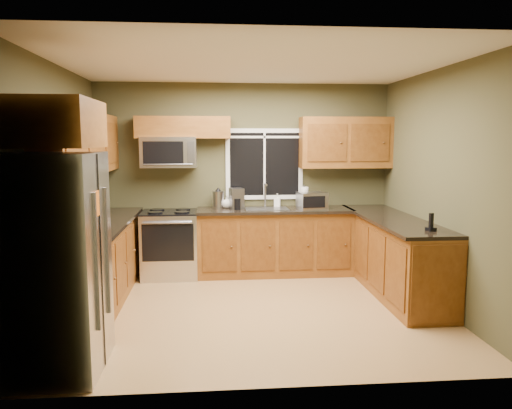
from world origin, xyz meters
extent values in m
plane|color=#A57B48|center=(0.00, 0.00, 0.00)|extent=(4.20, 4.20, 0.00)
plane|color=white|center=(0.00, 0.00, 2.70)|extent=(4.20, 4.20, 0.00)
plane|color=#434127|center=(0.00, 1.80, 1.35)|extent=(4.20, 0.00, 4.20)
plane|color=#434127|center=(0.00, -1.80, 1.35)|extent=(4.20, 0.00, 4.20)
plane|color=#434127|center=(-2.10, 0.00, 1.35)|extent=(0.00, 3.60, 3.60)
plane|color=#434127|center=(2.10, 0.00, 1.35)|extent=(0.00, 3.60, 3.60)
cube|color=white|center=(0.30, 1.79, 1.55)|extent=(1.12, 0.03, 1.02)
cube|color=black|center=(0.30, 1.78, 1.55)|extent=(1.00, 0.01, 0.90)
cube|color=white|center=(0.30, 1.77, 1.55)|extent=(0.03, 0.01, 0.90)
cube|color=white|center=(0.30, 1.77, 1.94)|extent=(1.00, 0.01, 0.03)
cube|color=brown|center=(-1.80, 0.48, 0.45)|extent=(0.60, 2.65, 0.90)
cube|color=black|center=(-1.78, 0.48, 0.92)|extent=(0.65, 2.65, 0.04)
cube|color=brown|center=(0.42, 1.50, 0.45)|extent=(2.17, 0.60, 0.90)
cube|color=black|center=(0.42, 1.48, 0.92)|extent=(2.17, 0.65, 0.04)
cube|color=brown|center=(1.80, 0.55, 0.45)|extent=(0.60, 2.50, 0.90)
cube|color=#603411|center=(1.80, -0.71, 0.45)|extent=(0.56, 0.02, 0.82)
cube|color=black|center=(1.78, 0.55, 0.92)|extent=(0.65, 2.50, 0.04)
cube|color=brown|center=(-1.94, 0.48, 1.86)|extent=(0.33, 2.65, 0.72)
cube|color=brown|center=(-0.85, 1.64, 2.07)|extent=(1.30, 0.33, 0.30)
cube|color=brown|center=(1.45, 1.64, 1.86)|extent=(1.30, 0.33, 0.72)
cube|color=brown|center=(-1.74, -1.30, 2.03)|extent=(0.72, 0.90, 0.38)
cube|color=#B7B7BC|center=(-1.74, -1.30, 0.90)|extent=(0.72, 0.90, 1.80)
cube|color=slate|center=(-1.37, -1.50, 0.95)|extent=(0.03, 0.04, 1.10)
cube|color=slate|center=(-1.37, -1.10, 0.95)|extent=(0.03, 0.04, 1.10)
cube|color=black|center=(-1.38, -1.30, 0.90)|extent=(0.01, 0.02, 1.78)
cube|color=orange|center=(-1.37, -1.40, 1.40)|extent=(0.01, 0.14, 0.20)
cube|color=#B7B7BC|center=(-1.05, 1.48, 0.45)|extent=(0.76, 0.65, 0.90)
cube|color=black|center=(-1.05, 1.48, 0.91)|extent=(0.76, 0.64, 0.03)
cube|color=black|center=(-1.05, 1.15, 0.55)|extent=(0.68, 0.02, 0.50)
cylinder|color=slate|center=(-1.05, 1.12, 0.82)|extent=(0.64, 0.04, 0.04)
cylinder|color=black|center=(-1.23, 1.33, 0.93)|extent=(0.20, 0.20, 0.01)
cylinder|color=black|center=(-0.87, 1.33, 0.93)|extent=(0.20, 0.20, 0.01)
cylinder|color=black|center=(-1.23, 1.61, 0.93)|extent=(0.20, 0.20, 0.01)
cylinder|color=black|center=(-0.87, 1.61, 0.93)|extent=(0.20, 0.20, 0.01)
cube|color=#B7B7BC|center=(-1.05, 1.61, 1.73)|extent=(0.76, 0.38, 0.42)
cube|color=black|center=(-1.11, 1.42, 1.73)|extent=(0.54, 0.01, 0.30)
cube|color=slate|center=(-0.74, 1.42, 1.73)|extent=(0.10, 0.01, 0.30)
cylinder|color=slate|center=(-1.05, 1.40, 1.57)|extent=(0.66, 0.02, 0.02)
cube|color=slate|center=(0.30, 1.48, 0.94)|extent=(0.60, 0.42, 0.02)
cylinder|color=#B7B7BC|center=(0.30, 1.68, 1.11)|extent=(0.03, 0.03, 0.34)
cylinder|color=#B7B7BC|center=(0.30, 1.60, 1.27)|extent=(0.03, 0.18, 0.03)
cube|color=#B7B7BC|center=(0.92, 1.38, 1.06)|extent=(0.43, 0.35, 0.24)
cube|color=black|center=(0.92, 1.24, 1.06)|extent=(0.32, 0.07, 0.16)
cube|color=slate|center=(-0.12, 1.51, 1.09)|extent=(0.21, 0.24, 0.29)
cylinder|color=black|center=(-0.12, 1.43, 1.02)|extent=(0.13, 0.13, 0.16)
cylinder|color=#B7B7BC|center=(-0.37, 1.63, 1.06)|extent=(0.17, 0.17, 0.24)
cone|color=black|center=(-0.37, 1.63, 1.20)|extent=(0.11, 0.11, 0.07)
cylinder|color=white|center=(0.85, 1.61, 1.09)|extent=(0.16, 0.16, 0.29)
cylinder|color=slate|center=(0.85, 1.61, 1.24)|extent=(0.03, 0.03, 0.04)
imported|color=orange|center=(-0.15, 1.53, 1.08)|extent=(0.13, 0.13, 0.28)
imported|color=white|center=(0.48, 1.70, 1.03)|extent=(0.10, 0.11, 0.19)
imported|color=white|center=(-0.25, 1.60, 1.03)|extent=(0.17, 0.17, 0.18)
cube|color=black|center=(1.85, -0.37, 0.96)|extent=(0.11, 0.11, 0.04)
cube|color=black|center=(1.85, -0.37, 1.05)|extent=(0.05, 0.04, 0.15)
camera|label=1|loc=(-0.46, -5.40, 1.90)|focal=35.00mm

